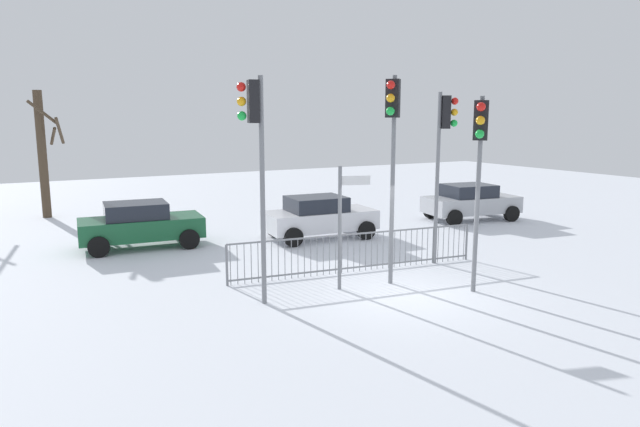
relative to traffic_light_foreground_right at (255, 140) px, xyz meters
name	(u,v)px	position (x,y,z in m)	size (l,w,h in m)	color
ground_plane	(401,291)	(3.41, -0.76, -3.68)	(60.00, 60.00, 0.00)	white
traffic_light_foreground_right	(255,140)	(0.00, 0.00, 0.00)	(0.56, 0.36, 5.04)	slate
traffic_light_foreground_left	(444,140)	(5.96, 0.84, -0.13)	(0.53, 0.40, 4.84)	slate
traffic_light_mid_left	(479,151)	(4.82, -1.72, -0.28)	(0.47, 0.46, 4.64)	slate
traffic_light_rear_right	(392,134)	(3.45, -0.21, 0.08)	(0.47, 0.46, 5.15)	slate
direction_sign_post	(342,221)	(2.23, 0.06, -1.98)	(0.76, 0.28, 3.02)	slate
pedestrian_guard_railing	(357,252)	(3.38, 1.21, -3.12)	(7.15, 0.93, 1.07)	slate
car_white_far	(319,216)	(4.51, 5.44, -2.91)	(3.91, 2.14, 1.47)	silver
car_silver_trailing	(470,201)	(11.60, 5.57, -2.91)	(4.01, 2.38, 1.47)	#B2B5BA
car_green_mid	(140,224)	(-1.21, 6.98, -2.91)	(3.93, 2.19, 1.47)	#195933
bare_tree_centre	(43,152)	(-3.55, 14.49, -0.95)	(1.39, 1.53, 5.24)	#473828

